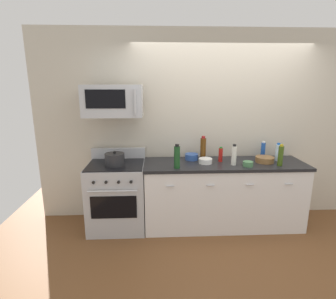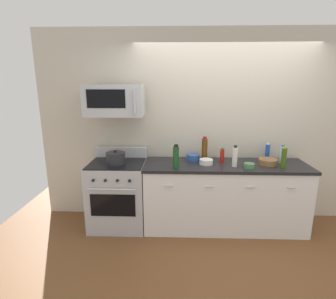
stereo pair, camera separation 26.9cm
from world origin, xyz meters
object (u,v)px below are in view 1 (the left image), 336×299
bowl_blue_mixing (192,157)px  bottle_olive_oil (281,156)px  bowl_white_ceramic (205,161)px  bottle_soda_blue (263,150)px  bottle_wine_amber (203,149)px  bottle_vinegar_white (234,155)px  bottle_wine_green (177,157)px  range_oven (117,195)px  bowl_green_glaze (248,164)px  bowl_wooden_salad (265,159)px  bottle_water_clear (278,152)px  bottle_hot_sauce_red (221,155)px  microwave (113,101)px  stockpot (115,159)px

bowl_blue_mixing → bottle_olive_oil: bearing=-16.7°
bowl_white_ceramic → bowl_blue_mixing: bearing=131.0°
bottle_soda_blue → bottle_wine_amber: bearing=-174.6°
bottle_vinegar_white → bottle_wine_green: (-0.76, -0.10, 0.01)m
bottle_wine_amber → range_oven: bearing=-173.1°
bowl_green_glaze → bowl_wooden_salad: size_ratio=0.53×
bottle_wine_green → bowl_white_ceramic: 0.46m
bowl_green_glaze → bottle_olive_oil: bearing=1.0°
bottle_water_clear → bowl_white_ceramic: (-1.02, -0.08, -0.08)m
bowl_white_ceramic → bottle_vinegar_white: bearing=-13.7°
range_oven → bottle_hot_sauce_red: bearing=2.3°
bottle_wine_amber → bowl_white_ceramic: size_ratio=1.90×
bowl_wooden_salad → range_oven: bearing=180.0°
bottle_olive_oil → microwave: bearing=174.3°
bowl_white_ceramic → stockpot: (-1.20, -0.03, 0.05)m
range_oven → bottle_wine_green: bearing=-14.8°
bottle_olive_oil → bottle_wine_green: 1.35m
bottle_olive_oil → bowl_wooden_salad: (-0.13, 0.17, -0.10)m
microwave → bottle_water_clear: 2.34m
bottle_hot_sauce_red → bottle_soda_blue: bottle_soda_blue is taller
bottle_vinegar_white → bottle_hot_sauce_red: 0.22m
microwave → bottle_wine_amber: 1.37m
microwave → bowl_green_glaze: size_ratio=5.70×
bottle_hot_sauce_red → bottle_water_clear: (0.80, 0.01, 0.02)m
bowl_green_glaze → bottle_hot_sauce_red: bearing=142.4°
bottle_wine_green → bottle_soda_blue: 1.35m
bowl_green_glaze → bowl_blue_mixing: bearing=153.6°
bottle_olive_oil → bottle_soda_blue: bottle_olive_oil is taller
bottle_wine_amber → bottle_wine_green: (-0.39, -0.36, -0.01)m
microwave → bottle_soda_blue: size_ratio=3.11×
bowl_white_ceramic → bowl_green_glaze: bearing=-16.4°
microwave → bottle_vinegar_white: microwave is taller
bowl_green_glaze → stockpot: bearing=175.9°
bottle_soda_blue → bowl_green_glaze: (-0.35, -0.41, -0.08)m
microwave → bowl_green_glaze: 1.92m
microwave → bottle_olive_oil: bearing=-5.7°
bottle_wine_amber → bottle_soda_blue: bottle_wine_amber is taller
bottle_hot_sauce_red → range_oven: bearing=-177.7°
bottle_hot_sauce_red → bottle_wine_green: size_ratio=0.66×
bottle_olive_oil → bottle_soda_blue: size_ratio=1.19×
range_oven → bottle_soda_blue: size_ratio=4.47×
bottle_soda_blue → stockpot: bearing=-172.3°
bottle_olive_oil → bottle_wine_amber: bearing=161.8°
range_oven → bottle_olive_oil: bottle_olive_oil is taller
microwave → bottle_olive_oil: (2.15, -0.21, -0.69)m
bottle_vinegar_white → bowl_white_ceramic: 0.38m
microwave → bowl_white_ceramic: size_ratio=4.17×
bowl_white_ceramic → stockpot: stockpot is taller
bowl_green_glaze → bowl_white_ceramic: bearing=163.6°
bottle_hot_sauce_red → bottle_wine_green: bottle_wine_green is taller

